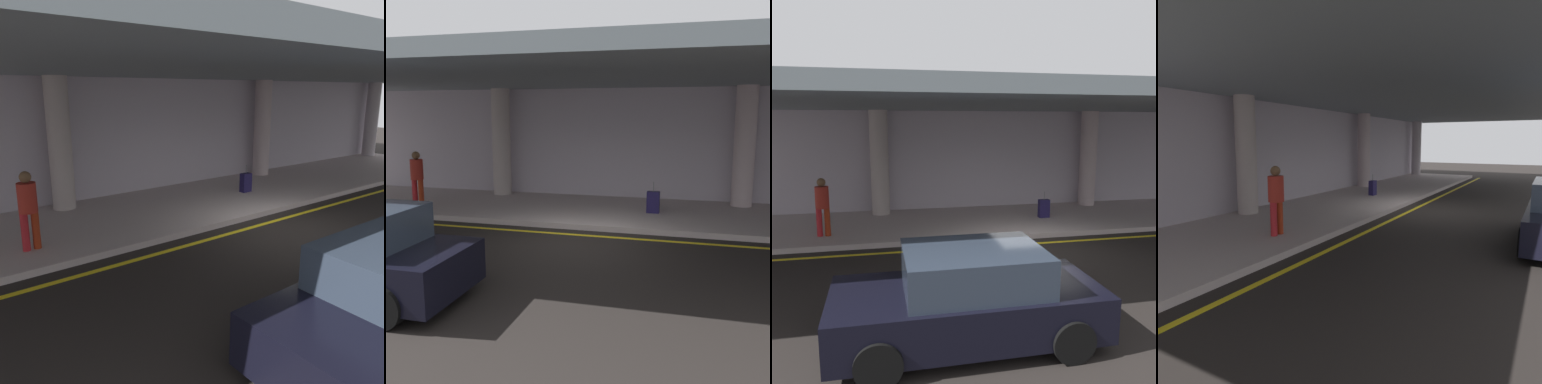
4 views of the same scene
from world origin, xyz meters
The scene contains 10 objects.
ground_plane centered at (0.00, 0.00, 0.00)m, with size 60.00×60.00×0.00m, color black.
sidewalk centered at (0.00, 3.10, 0.07)m, with size 26.00×4.20×0.15m, color #B7A7A4.
lane_stripe_yellow centered at (0.00, 0.54, 0.00)m, with size 26.00×0.14×0.01m, color yellow.
support_column_far_left centered at (-4.00, 4.66, 1.97)m, with size 0.64×0.64×3.65m, color #B2A39F.
support_column_left_mid centered at (4.00, 4.66, 1.97)m, with size 0.64×0.64×3.65m, color #BEA8AB.
support_column_center centered at (12.00, 4.66, 1.97)m, with size 0.64×0.64×3.65m, color #B2A6AB.
ceiling_overhang centered at (0.00, 2.60, 3.95)m, with size 28.00×13.20×0.30m, color gray.
terminal_back_wall centered at (0.00, 5.35, 1.90)m, with size 26.00×0.30×3.80m, color #B5AAB6.
traveler_with_luggage centered at (-5.64, 2.04, 1.11)m, with size 0.38×0.38×1.68m.
suitcase_upright_primary centered at (1.47, 2.92, 0.46)m, with size 0.36×0.22×0.90m.
Camera 1 is at (-7.70, -6.30, 3.40)m, focal length 37.43 mm.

